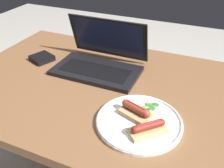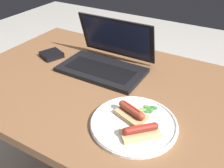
% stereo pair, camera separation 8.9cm
% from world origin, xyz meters
% --- Properties ---
extents(desk, '(1.21, 0.79, 0.74)m').
position_xyz_m(desk, '(0.00, 0.00, 0.65)').
color(desk, brown).
rests_on(desk, ground_plane).
extents(laptop, '(0.36, 0.26, 0.21)m').
position_xyz_m(laptop, '(-0.08, 0.11, 0.77)').
color(laptop, black).
rests_on(laptop, desk).
extents(plate, '(0.28, 0.28, 0.02)m').
position_xyz_m(plate, '(0.19, -0.16, 0.74)').
color(plate, white).
rests_on(plate, desk).
extents(sausage_toast_left, '(0.12, 0.09, 0.04)m').
position_xyz_m(sausage_toast_left, '(0.17, -0.14, 0.76)').
color(sausage_toast_left, tan).
rests_on(sausage_toast_left, plate).
extents(sausage_toast_middle, '(0.12, 0.12, 0.04)m').
position_xyz_m(sausage_toast_middle, '(0.23, -0.20, 0.76)').
color(sausage_toast_middle, tan).
rests_on(sausage_toast_middle, plate).
extents(salad_pile, '(0.06, 0.05, 0.01)m').
position_xyz_m(salad_pile, '(0.21, -0.08, 0.75)').
color(salad_pile, '#4C8E3D').
rests_on(salad_pile, plate).
extents(external_drive, '(0.12, 0.12, 0.02)m').
position_xyz_m(external_drive, '(-0.36, 0.08, 0.75)').
color(external_drive, black).
rests_on(external_drive, desk).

